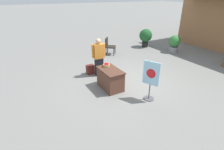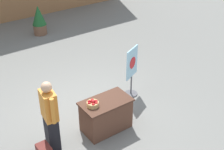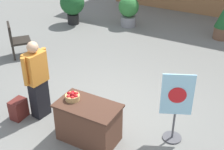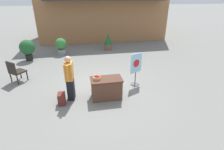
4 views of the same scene
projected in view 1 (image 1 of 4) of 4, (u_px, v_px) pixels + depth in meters
name	position (u px, v px, depth m)	size (l,w,h in m)	color
ground_plane	(126.00, 81.00, 7.36)	(120.00, 120.00, 0.00)	slate
display_table	(110.00, 79.00, 6.71)	(1.15, 0.67, 0.78)	brown
apple_basket	(106.00, 65.00, 6.78)	(0.27, 0.27, 0.16)	tan
person_visitor	(99.00, 57.00, 7.59)	(0.31, 0.61, 1.67)	black
backpack	(90.00, 69.00, 8.00)	(0.24, 0.34, 0.42)	maroon
poster_board	(151.00, 80.00, 5.83)	(0.53, 0.36, 1.40)	#4C4C51
patio_chair	(109.00, 45.00, 10.42)	(0.78, 0.78, 0.99)	#28231E
potted_plant_near_left	(174.00, 43.00, 10.78)	(0.71, 0.71, 1.05)	gray
potted_plant_near_right	(146.00, 36.00, 11.79)	(0.86, 0.86, 1.21)	black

